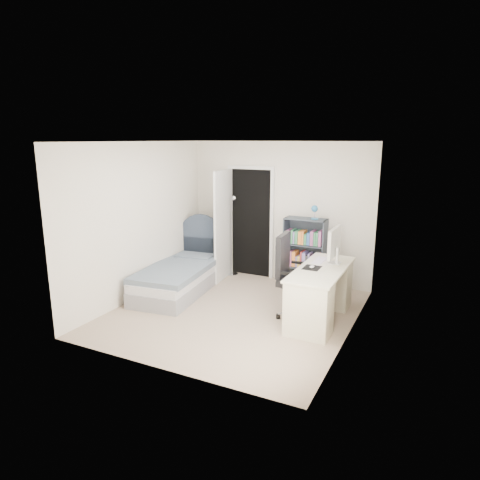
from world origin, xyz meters
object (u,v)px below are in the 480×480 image
at_px(floor_lamp, 233,243).
at_px(bookcase, 305,257).
at_px(bed, 180,276).
at_px(desk, 321,291).
at_px(nightstand, 204,253).
at_px(office_chair, 292,272).

height_order(floor_lamp, bookcase, floor_lamp).
relative_size(bed, bookcase, 1.37).
distance_m(bed, desk, 2.47).
relative_size(bed, floor_lamp, 1.32).
bearing_deg(bookcase, bed, -152.25).
bearing_deg(bed, desk, -2.21).
height_order(bed, floor_lamp, floor_lamp).
bearing_deg(bed, bookcase, 27.75).
bearing_deg(desk, bed, 177.79).
distance_m(nightstand, bookcase, 2.14).
height_order(bed, office_chair, office_chair).
xyz_separation_m(bed, bookcase, (1.88, 0.99, 0.31)).
height_order(bed, nightstand, bed).
bearing_deg(office_chair, nightstand, 149.64).
relative_size(nightstand, desk, 0.34).
relative_size(bed, nightstand, 3.80).
distance_m(bookcase, office_chair, 1.18).
xyz_separation_m(nightstand, desk, (2.71, -1.27, 0.08)).
xyz_separation_m(bed, nightstand, (-0.24, 1.17, 0.08)).
relative_size(nightstand, office_chair, 0.44).
bearing_deg(desk, office_chair, -169.47).
bearing_deg(nightstand, bookcase, -4.97).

